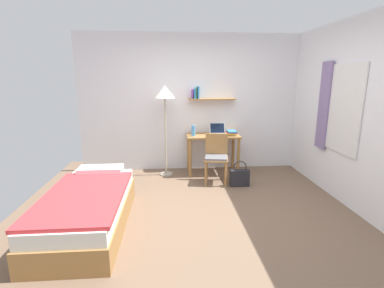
# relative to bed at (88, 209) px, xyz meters

# --- Properties ---
(ground_plane) EXTENTS (5.28, 5.28, 0.00)m
(ground_plane) POSITION_rel_bed_xyz_m (1.49, 0.23, -0.24)
(ground_plane) COLOR brown
(wall_back) EXTENTS (4.40, 0.27, 2.60)m
(wall_back) POSITION_rel_bed_xyz_m (1.49, 2.25, 1.06)
(wall_back) COLOR white
(wall_back) RESTS_ON ground_plane
(wall_right) EXTENTS (0.10, 4.40, 2.60)m
(wall_right) POSITION_rel_bed_xyz_m (3.51, 0.26, 1.06)
(wall_right) COLOR white
(wall_right) RESTS_ON ground_plane
(bed) EXTENTS (0.90, 1.87, 0.54)m
(bed) POSITION_rel_bed_xyz_m (0.00, 0.00, 0.00)
(bed) COLOR #9E703D
(bed) RESTS_ON ground_plane
(desk) EXTENTS (0.99, 0.53, 0.74)m
(desk) POSITION_rel_bed_xyz_m (1.81, 1.93, 0.35)
(desk) COLOR #9E703D
(desk) RESTS_ON ground_plane
(desk_chair) EXTENTS (0.47, 0.45, 0.84)m
(desk_chair) POSITION_rel_bed_xyz_m (1.80, 1.43, 0.23)
(desk_chair) COLOR #9E703D
(desk_chair) RESTS_ON ground_plane
(standing_lamp) EXTENTS (0.37, 0.37, 1.65)m
(standing_lamp) POSITION_rel_bed_xyz_m (0.92, 1.86, 1.20)
(standing_lamp) COLOR #B2A893
(standing_lamp) RESTS_ON ground_plane
(laptop) EXTENTS (0.30, 0.23, 0.22)m
(laptop) POSITION_rel_bed_xyz_m (1.90, 1.97, 0.56)
(laptop) COLOR #B7BABF
(laptop) RESTS_ON desk
(water_bottle) EXTENTS (0.07, 0.07, 0.20)m
(water_bottle) POSITION_rel_bed_xyz_m (1.43, 1.85, 0.60)
(water_bottle) COLOR #4C99DB
(water_bottle) RESTS_ON desk
(book_stack) EXTENTS (0.18, 0.26, 0.09)m
(book_stack) POSITION_rel_bed_xyz_m (2.15, 1.87, 0.54)
(book_stack) COLOR #333338
(book_stack) RESTS_ON desk
(handbag) EXTENTS (0.32, 0.12, 0.44)m
(handbag) POSITION_rel_bed_xyz_m (2.16, 1.19, -0.09)
(handbag) COLOR #232328
(handbag) RESTS_ON ground_plane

